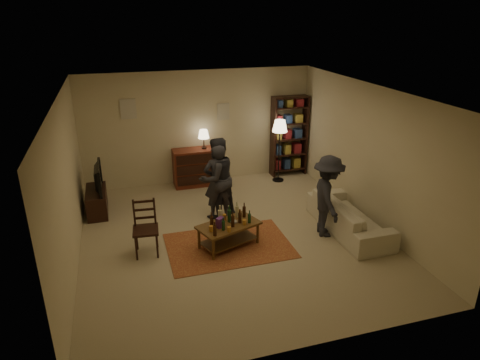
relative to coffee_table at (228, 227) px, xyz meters
name	(u,v)px	position (x,y,z in m)	size (l,w,h in m)	color
floor	(233,236)	(0.17, 0.31, -0.39)	(6.00, 6.00, 0.00)	#C6B793
room_shell	(171,110)	(-0.48, 3.29, 1.42)	(6.00, 6.00, 6.00)	beige
rug	(229,246)	(0.00, 0.00, -0.39)	(2.20, 1.50, 0.01)	maroon
coffee_table	(228,227)	(0.00, 0.00, 0.00)	(1.21, 0.92, 0.78)	brown
dining_chair	(145,225)	(-1.42, 0.22, 0.13)	(0.47, 0.47, 0.99)	black
tv_stand	(96,196)	(-2.27, 2.11, -0.01)	(0.40, 1.00, 1.06)	black
dresser	(195,166)	(-0.02, 3.03, 0.08)	(1.00, 0.50, 1.36)	maroon
bookshelf	(289,135)	(2.42, 3.09, 0.64)	(0.90, 0.34, 2.02)	black
floor_lamp	(280,130)	(2.01, 2.72, 0.90)	(0.36, 0.36, 1.54)	black
sofa	(349,216)	(2.37, -0.09, -0.09)	(2.08, 0.81, 0.61)	beige
person_left	(218,182)	(0.11, 1.18, 0.39)	(0.57, 0.38, 1.57)	#27272F
person_right	(217,178)	(0.10, 1.25, 0.44)	(0.81, 0.63, 1.67)	#27282F
person_by_sofa	(328,196)	(1.87, -0.09, 0.38)	(1.01, 0.58, 1.56)	#25252D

